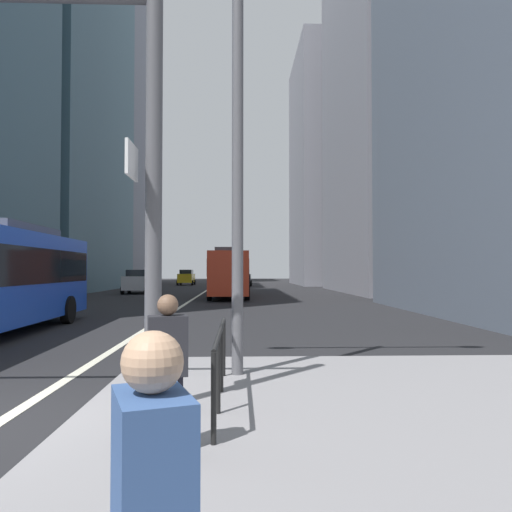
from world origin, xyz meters
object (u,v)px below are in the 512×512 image
at_px(car_receding_far, 243,278).
at_px(car_oncoming_far, 137,281).
at_px(city_bus_red_receding, 229,271).
at_px(pedestrian_far, 167,366).
at_px(car_receding_near, 234,280).
at_px(car_oncoming_mid, 186,277).
at_px(street_lamp_post, 238,81).

xyz_separation_m(car_receding_far, car_oncoming_far, (-8.89, -17.64, -0.00)).
xyz_separation_m(city_bus_red_receding, pedestrian_far, (0.02, -30.05, -0.83)).
relative_size(car_receding_near, car_oncoming_far, 0.99).
relative_size(car_oncoming_mid, pedestrian_far, 2.61).
height_order(car_receding_far, pedestrian_far, car_receding_far).
relative_size(car_oncoming_mid, car_receding_near, 0.90).
xyz_separation_m(car_receding_far, street_lamp_post, (-0.49, -49.86, 4.29)).
height_order(city_bus_red_receding, car_receding_far, city_bus_red_receding).
bearing_deg(street_lamp_post, car_receding_far, 89.44).
height_order(car_oncoming_mid, street_lamp_post, street_lamp_post).
distance_m(city_bus_red_receding, street_lamp_post, 26.64).
bearing_deg(car_receding_far, street_lamp_post, -90.56).
height_order(car_oncoming_mid, car_receding_near, same).
bearing_deg(car_oncoming_mid, city_bus_red_receding, -77.66).
bearing_deg(car_receding_near, city_bus_red_receding, -91.49).
bearing_deg(car_oncoming_far, car_receding_far, 63.25).
bearing_deg(car_receding_near, car_oncoming_far, -156.01).
bearing_deg(city_bus_red_receding, pedestrian_far, -89.96).
xyz_separation_m(car_oncoming_mid, street_lamp_post, (6.69, -53.81, 4.29)).
distance_m(car_receding_far, car_oncoming_far, 19.75).
distance_m(city_bus_red_receding, car_receding_far, 23.51).
bearing_deg(pedestrian_far, car_oncoming_far, 102.16).
height_order(car_receding_near, street_lamp_post, street_lamp_post).
bearing_deg(car_receding_far, pedestrian_far, -91.24).
height_order(street_lamp_post, pedestrian_far, street_lamp_post).
xyz_separation_m(car_oncoming_mid, car_receding_near, (6.24, -18.04, 0.00)).
height_order(car_oncoming_far, street_lamp_post, street_lamp_post).
xyz_separation_m(city_bus_red_receding, car_receding_far, (1.18, 23.46, -0.85)).
relative_size(car_oncoming_far, pedestrian_far, 2.92).
bearing_deg(car_receding_near, street_lamp_post, -89.28).
bearing_deg(car_receding_far, city_bus_red_receding, -92.88).
bearing_deg(city_bus_red_receding, street_lamp_post, -88.49).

